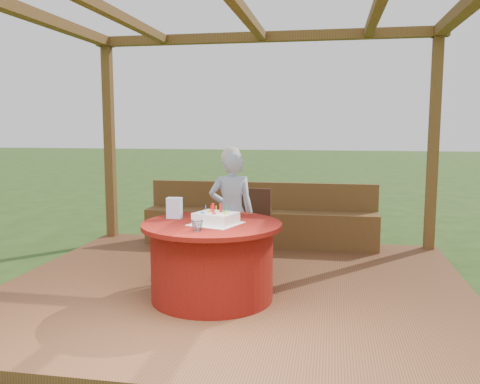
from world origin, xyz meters
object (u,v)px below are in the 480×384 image
(bench, at_px, (260,224))
(chair, at_px, (250,224))
(gift_bag, at_px, (174,208))
(table, at_px, (212,260))
(drinking_glass, at_px, (197,225))
(elderly_woman, at_px, (231,210))
(birthday_cake, at_px, (216,218))

(bench, distance_m, chair, 1.07)
(bench, bearing_deg, gift_bag, -104.67)
(table, height_order, gift_bag, gift_bag)
(bench, relative_size, drinking_glass, 30.31)
(gift_bag, height_order, drinking_glass, gift_bag)
(elderly_woman, bearing_deg, gift_bag, -120.89)
(bench, bearing_deg, elderly_woman, -95.12)
(bench, distance_m, table, 2.16)
(table, height_order, chair, chair)
(table, relative_size, gift_bag, 6.47)
(chair, height_order, birthday_cake, birthday_cake)
(elderly_woman, relative_size, drinking_glass, 13.42)
(table, bearing_deg, drinking_glass, -95.48)
(chair, bearing_deg, table, -98.51)
(elderly_woman, height_order, drinking_glass, elderly_woman)
(bench, xyz_separation_m, gift_bag, (-0.52, -1.99, 0.52))
(elderly_woman, distance_m, drinking_glass, 1.20)
(birthday_cake, bearing_deg, elderly_woman, 92.51)
(elderly_woman, xyz_separation_m, gift_bag, (-0.40, -0.67, 0.12))
(drinking_glass, bearing_deg, elderly_woman, 87.81)
(bench, relative_size, table, 2.42)
(birthday_cake, distance_m, drinking_glass, 0.32)
(birthday_cake, bearing_deg, table, 131.35)
(birthday_cake, bearing_deg, bench, 87.95)
(table, relative_size, chair, 1.45)
(elderly_woman, xyz_separation_m, birthday_cake, (0.04, -0.89, 0.07))
(table, bearing_deg, chair, 81.49)
(elderly_woman, bearing_deg, chair, 60.19)
(table, bearing_deg, gift_bag, 158.07)
(table, bearing_deg, bench, 86.57)
(drinking_glass, bearing_deg, table, 84.52)
(table, height_order, drinking_glass, drinking_glass)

